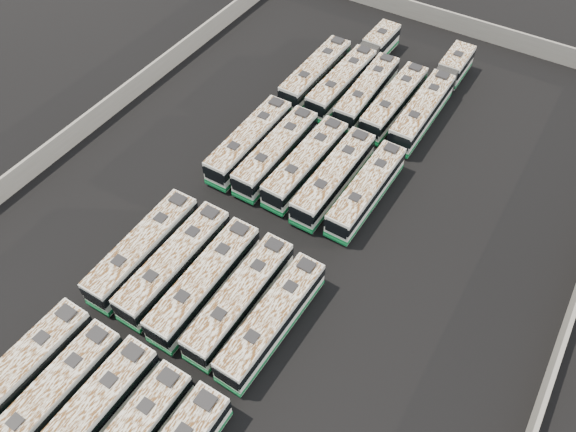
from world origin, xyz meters
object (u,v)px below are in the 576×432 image
Objects in this scene: bus_midfront_center at (205,282)px; bus_back_far_right at (433,95)px; bus_midback_center at (306,164)px; bus_midfront_far_left at (144,249)px; bus_front_left at (52,398)px; bus_back_far_left at (316,73)px; bus_midfront_right at (240,299)px; bus_midfront_far_right at (272,320)px; bus_midback_right at (334,177)px; bus_back_center at (367,92)px; bus_front_far_left at (20,375)px; bus_midback_far_right at (366,190)px; bus_back_left at (355,69)px; bus_midback_left at (276,153)px; bus_back_right at (394,102)px; bus_midback_far_left at (250,141)px; bus_midfront_left at (175,264)px; bus_front_center at (86,420)px.

bus_midfront_center is 0.65× the size of bus_back_far_right.
bus_midfront_far_left is at bearing -110.23° from bus_midback_center.
bus_back_far_left is (-2.99, 38.86, 0.03)m from bus_front_left.
bus_midfront_right is 1.01× the size of bus_midfront_far_right.
bus_midfront_center is 14.70m from bus_midback_center.
bus_midback_right is (5.86, 26.65, 0.04)m from bus_front_left.
bus_back_center is at bearing 96.93° from bus_midfront_right.
bus_front_far_left is 29.36m from bus_midback_far_right.
bus_midback_right is at bearing 58.12° from bus_midfront_far_left.
bus_midback_left is at bearing -89.56° from bus_back_left.
bus_back_right is at bearing 77.64° from bus_midback_center.
bus_midfront_center reaches higher than bus_back_left.
bus_back_far_right is (11.73, 15.22, -0.01)m from bus_midback_far_left.
bus_midback_far_right is 0.63× the size of bus_back_left.
bus_midfront_left reaches higher than bus_back_left.
bus_midback_right reaches higher than bus_midback_far_left.
bus_midback_far_left is at bearing 96.81° from bus_front_left.
bus_midback_far_right is at bearing -89.73° from bus_back_far_right.
bus_midfront_far_left is 1.01× the size of bus_midfront_right.
bus_midfront_left is at bearing -120.93° from bus_midback_far_right.
bus_back_left is at bearing 90.11° from bus_midfront_left.
bus_midfront_right is 15.53m from bus_midback_left.
bus_midback_left is (-2.95, 26.55, -0.02)m from bus_front_center.
bus_midfront_far_right is 0.98× the size of bus_midback_right.
bus_front_center is at bearing -103.80° from bus_midfront_right.
bus_midback_left is 13.58m from bus_back_right.
bus_midback_left is 0.65× the size of bus_back_left.
bus_midback_left is (2.89, 14.56, -0.01)m from bus_midfront_far_left.
bus_midback_far_left is at bearing -179.47° from bus_midback_right.
bus_front_far_left is 1.02× the size of bus_front_left.
bus_back_center reaches higher than bus_midback_far_right.
bus_front_center is 1.00× the size of bus_midfront_left.
bus_midback_far_left reaches higher than bus_back_left.
bus_back_left is at bearing 78.58° from bus_midback_far_left.
bus_midback_center is at bearing -78.22° from bus_back_left.
bus_midback_center reaches higher than bus_midfront_far_right.
bus_back_far_left is at bearing 109.05° from bus_midfront_right.
bus_back_right reaches higher than bus_midfront_far_right.
bus_midback_center is at bearing 89.90° from bus_midfront_center.
bus_front_far_left is at bearing -101.91° from bus_back_right.
bus_midfront_left reaches higher than bus_midback_center.
bus_back_left is (0.15, 15.11, -0.02)m from bus_midback_left.
bus_back_right is at bearing 64.06° from bus_midback_left.
bus_midback_far_left is at bearing 130.51° from bus_midfront_far_right.
bus_midfront_center reaches higher than bus_midfront_left.
bus_midback_center is 0.65× the size of bus_back_left.
bus_back_far_left is 8.89m from bus_back_right.
bus_back_left is at bearing 83.47° from bus_midfront_far_left.
bus_back_center is (-2.95, 12.24, -0.04)m from bus_midback_right.
bus_back_far_left is at bearing 115.33° from bus_midfront_far_right.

